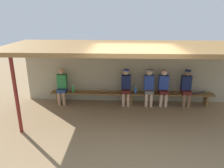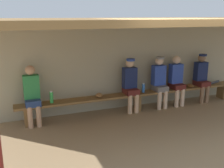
{
  "view_description": "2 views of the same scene",
  "coord_description": "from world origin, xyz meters",
  "px_view_note": "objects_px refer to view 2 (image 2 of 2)",
  "views": [
    {
      "loc": [
        -0.41,
        -5.79,
        3.23
      ],
      "look_at": [
        -0.7,
        1.21,
        0.91
      ],
      "focal_mm": 33.86,
      "sensor_mm": 36.0,
      "label": 1
    },
    {
      "loc": [
        -2.98,
        -4.29,
        2.39
      ],
      "look_at": [
        -0.76,
        1.41,
        0.8
      ],
      "focal_mm": 42.7,
      "sensor_mm": 36.0,
      "label": 2
    }
  ],
  "objects_px": {
    "baseball_glove_worn": "(190,86)",
    "player_near_post": "(130,83)",
    "player_rightmost": "(160,80)",
    "player_with_sunglasses": "(32,93)",
    "baseball_bat": "(212,83)",
    "bench": "(138,95)",
    "player_in_white": "(202,76)",
    "player_in_red": "(177,79)",
    "baseball_glove_dark_brown": "(99,95)",
    "water_bottle_orange": "(143,88)",
    "water_bottle_clear": "(51,97)"
  },
  "relations": [
    {
      "from": "baseball_glove_worn",
      "to": "player_near_post",
      "type": "bearing_deg",
      "value": -97.68
    },
    {
      "from": "player_rightmost",
      "to": "player_with_sunglasses",
      "type": "bearing_deg",
      "value": -179.99
    },
    {
      "from": "player_rightmost",
      "to": "baseball_bat",
      "type": "relative_size",
      "value": 1.79
    },
    {
      "from": "baseball_glove_worn",
      "to": "baseball_bat",
      "type": "bearing_deg",
      "value": 86.42
    },
    {
      "from": "player_rightmost",
      "to": "bench",
      "type": "bearing_deg",
      "value": -179.68
    },
    {
      "from": "player_near_post",
      "to": "baseball_bat",
      "type": "distance_m",
      "value": 2.58
    },
    {
      "from": "baseball_bat",
      "to": "player_in_white",
      "type": "bearing_deg",
      "value": 160.44
    },
    {
      "from": "player_in_red",
      "to": "baseball_glove_dark_brown",
      "type": "distance_m",
      "value": 2.21
    },
    {
      "from": "water_bottle_orange",
      "to": "player_rightmost",
      "type": "bearing_deg",
      "value": 3.29
    },
    {
      "from": "baseball_glove_worn",
      "to": "water_bottle_orange",
      "type": "bearing_deg",
      "value": -96.89
    },
    {
      "from": "player_in_red",
      "to": "water_bottle_orange",
      "type": "height_order",
      "value": "player_in_red"
    },
    {
      "from": "player_in_white",
      "to": "player_rightmost",
      "type": "bearing_deg",
      "value": 180.0
    },
    {
      "from": "baseball_glove_worn",
      "to": "bench",
      "type": "bearing_deg",
      "value": -97.72
    },
    {
      "from": "player_in_white",
      "to": "baseball_glove_worn",
      "type": "relative_size",
      "value": 5.6
    },
    {
      "from": "water_bottle_orange",
      "to": "baseball_glove_dark_brown",
      "type": "distance_m",
      "value": 1.18
    },
    {
      "from": "player_in_red",
      "to": "player_rightmost",
      "type": "bearing_deg",
      "value": 179.95
    },
    {
      "from": "water_bottle_orange",
      "to": "bench",
      "type": "bearing_deg",
      "value": 170.56
    },
    {
      "from": "water_bottle_orange",
      "to": "baseball_glove_dark_brown",
      "type": "relative_size",
      "value": 1.03
    },
    {
      "from": "player_with_sunglasses",
      "to": "water_bottle_orange",
      "type": "distance_m",
      "value": 2.73
    },
    {
      "from": "bench",
      "to": "player_rightmost",
      "type": "xyz_separation_m",
      "value": [
        0.63,
        0.0,
        0.36
      ]
    },
    {
      "from": "player_in_red",
      "to": "player_near_post",
      "type": "distance_m",
      "value": 1.37
    },
    {
      "from": "player_in_white",
      "to": "water_bottle_orange",
      "type": "height_order",
      "value": "player_in_white"
    },
    {
      "from": "player_in_red",
      "to": "baseball_glove_dark_brown",
      "type": "xyz_separation_m",
      "value": [
        -2.2,
        0.01,
        -0.22
      ]
    },
    {
      "from": "player_near_post",
      "to": "player_in_white",
      "type": "bearing_deg",
      "value": 0.0
    },
    {
      "from": "player_rightmost",
      "to": "baseball_glove_dark_brown",
      "type": "height_order",
      "value": "player_rightmost"
    },
    {
      "from": "player_rightmost",
      "to": "baseball_bat",
      "type": "height_order",
      "value": "player_rightmost"
    },
    {
      "from": "player_rightmost",
      "to": "baseball_bat",
      "type": "xyz_separation_m",
      "value": [
        1.73,
        -0.0,
        -0.25
      ]
    },
    {
      "from": "water_bottle_orange",
      "to": "player_in_red",
      "type": "bearing_deg",
      "value": 1.54
    },
    {
      "from": "player_rightmost",
      "to": "player_near_post",
      "type": "distance_m",
      "value": 0.84
    },
    {
      "from": "player_in_red",
      "to": "baseball_bat",
      "type": "distance_m",
      "value": 1.23
    },
    {
      "from": "player_with_sunglasses",
      "to": "baseball_bat",
      "type": "height_order",
      "value": "player_with_sunglasses"
    },
    {
      "from": "player_rightmost",
      "to": "water_bottle_clear",
      "type": "height_order",
      "value": "player_rightmost"
    },
    {
      "from": "player_in_red",
      "to": "player_with_sunglasses",
      "type": "xyz_separation_m",
      "value": [
        -3.75,
        0.0,
        0.0
      ]
    },
    {
      "from": "bench",
      "to": "player_in_white",
      "type": "distance_m",
      "value": 2.02
    },
    {
      "from": "baseball_glove_worn",
      "to": "baseball_bat",
      "type": "relative_size",
      "value": 0.32
    },
    {
      "from": "baseball_glove_worn",
      "to": "baseball_glove_dark_brown",
      "type": "bearing_deg",
      "value": -97.43
    },
    {
      "from": "baseball_glove_worn",
      "to": "player_with_sunglasses",
      "type": "bearing_deg",
      "value": -96.91
    },
    {
      "from": "water_bottle_orange",
      "to": "baseball_bat",
      "type": "distance_m",
      "value": 2.22
    },
    {
      "from": "player_near_post",
      "to": "baseball_glove_worn",
      "type": "distance_m",
      "value": 1.8
    },
    {
      "from": "player_rightmost",
      "to": "player_with_sunglasses",
      "type": "height_order",
      "value": "player_rightmost"
    },
    {
      "from": "player_in_white",
      "to": "baseball_bat",
      "type": "relative_size",
      "value": 1.79
    },
    {
      "from": "player_with_sunglasses",
      "to": "baseball_glove_dark_brown",
      "type": "relative_size",
      "value": 5.56
    },
    {
      "from": "water_bottle_orange",
      "to": "player_with_sunglasses",
      "type": "bearing_deg",
      "value": 179.42
    },
    {
      "from": "baseball_glove_dark_brown",
      "to": "player_with_sunglasses",
      "type": "bearing_deg",
      "value": -70.81
    },
    {
      "from": "baseball_glove_dark_brown",
      "to": "baseball_glove_worn",
      "type": "xyz_separation_m",
      "value": [
        2.62,
        -0.05,
        0.0
      ]
    },
    {
      "from": "bench",
      "to": "player_rightmost",
      "type": "height_order",
      "value": "player_rightmost"
    },
    {
      "from": "bench",
      "to": "player_near_post",
      "type": "distance_m",
      "value": 0.41
    },
    {
      "from": "player_rightmost",
      "to": "player_in_red",
      "type": "bearing_deg",
      "value": -0.05
    },
    {
      "from": "player_in_red",
      "to": "baseball_bat",
      "type": "relative_size",
      "value": 1.77
    },
    {
      "from": "player_in_red",
      "to": "player_in_white",
      "type": "distance_m",
      "value": 0.82
    }
  ]
}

